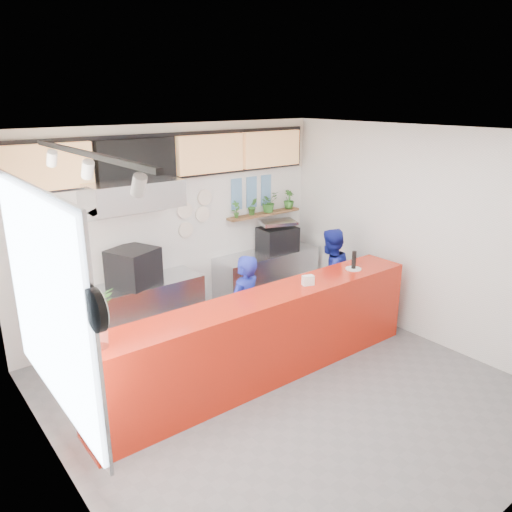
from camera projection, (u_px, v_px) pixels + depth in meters
floor at (285, 391)px, 5.95m from camera, size 5.00×5.00×0.00m
ceiling at (291, 133)px, 5.03m from camera, size 5.00×5.00×0.00m
wall_back at (176, 228)px, 7.36m from camera, size 5.00×0.00×5.00m
wall_left at (56, 338)px, 4.03m from camera, size 0.00×5.00×5.00m
wall_right at (422, 236)px, 6.95m from camera, size 0.00×5.00×5.00m
service_counter at (265, 337)px, 6.08m from camera, size 4.50×0.60×1.10m
cream_band at (172, 152)px, 7.02m from camera, size 5.00×0.02×0.80m
prep_bench at (140, 313)px, 6.99m from camera, size 1.80×0.60×0.90m
panini_oven at (134, 267)px, 6.76m from camera, size 0.73×0.73×0.50m
extraction_hood at (132, 194)px, 6.43m from camera, size 1.20×0.70×0.35m
hood_lip at (133, 209)px, 6.50m from camera, size 1.20×0.69×0.31m
right_bench at (267, 278)px, 8.34m from camera, size 1.80×0.60×0.90m
espresso_machine at (278, 239)px, 8.28m from camera, size 0.64×0.49×0.39m
espresso_tray at (278, 222)px, 8.19m from camera, size 0.68×0.57×0.05m
herb_shelf at (264, 214)px, 8.23m from camera, size 1.40×0.18×0.04m
menu_board_far_left at (47, 167)px, 5.93m from camera, size 1.10×0.10×0.55m
menu_board_mid_left at (137, 160)px, 6.61m from camera, size 1.10×0.10×0.55m
menu_board_mid_right at (211, 154)px, 7.29m from camera, size 1.10×0.10×0.55m
menu_board_far_right at (272, 149)px, 7.97m from camera, size 1.10×0.10×0.55m
soffit at (173, 156)px, 7.01m from camera, size 4.80×0.04×0.65m
window_pane at (45, 302)px, 4.21m from camera, size 0.04×2.20×1.90m
window_frame at (48, 302)px, 4.22m from camera, size 0.03×2.30×2.00m
wall_clock_rim at (96, 310)px, 3.20m from camera, size 0.05×0.30×0.30m
wall_clock_face at (100, 309)px, 3.22m from camera, size 0.02×0.26×0.26m
track_rail at (86, 154)px, 3.82m from camera, size 0.05×2.40×0.04m
dec_plate_a at (185, 210)px, 7.35m from camera, size 0.24×0.03×0.24m
dec_plate_b at (202, 214)px, 7.56m from camera, size 0.24×0.03×0.24m
dec_plate_c at (186, 230)px, 7.45m from camera, size 0.24×0.03×0.24m
dec_plate_d at (205, 197)px, 7.51m from camera, size 0.24×0.03×0.24m
photo_frame_a at (236, 186)px, 7.84m from camera, size 0.20×0.02×0.25m
photo_frame_b at (252, 184)px, 8.02m from camera, size 0.20×0.02×0.25m
photo_frame_c at (266, 183)px, 8.19m from camera, size 0.20×0.02×0.25m
photo_frame_d at (237, 202)px, 7.92m from camera, size 0.20×0.02×0.25m
photo_frame_e at (252, 200)px, 8.09m from camera, size 0.20×0.02×0.25m
photo_frame_f at (266, 198)px, 8.27m from camera, size 0.20×0.02×0.25m
staff_center at (244, 310)px, 6.42m from camera, size 0.61×0.49×1.47m
staff_right at (330, 277)px, 7.55m from camera, size 0.76×0.61×1.49m
herb_a at (236, 209)px, 7.85m from camera, size 0.15×0.11×0.27m
herb_b at (253, 206)px, 8.04m from camera, size 0.18×0.16×0.28m
herb_c at (269, 202)px, 8.22m from camera, size 0.34×0.30×0.34m
herb_d at (289, 199)px, 8.49m from camera, size 0.19×0.18×0.31m
glass_vase at (98, 336)px, 4.68m from camera, size 0.19×0.19×0.23m
basil_vase at (95, 308)px, 4.59m from camera, size 0.38×0.35×0.37m
napkin_holder at (308, 280)px, 6.23m from camera, size 0.16×0.13×0.12m
white_plate at (353, 269)px, 6.81m from camera, size 0.25×0.25×0.02m
pepper_mill at (354, 260)px, 6.77m from camera, size 0.07×0.07×0.24m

